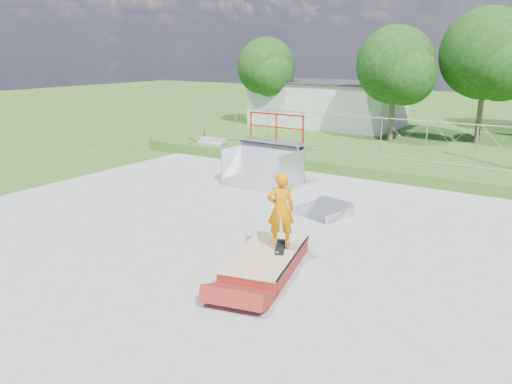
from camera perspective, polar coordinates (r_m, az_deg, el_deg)
ground at (r=14.39m, az=-0.36°, el=-5.09°), size 120.00×120.00×0.00m
concrete_pad at (r=14.38m, az=-0.36°, el=-5.01°), size 20.00×16.00×0.04m
grass_berm at (r=22.54m, az=13.05°, el=2.84°), size 24.00×3.00×0.50m
grind_box at (r=12.20m, az=1.18°, el=-7.94°), size 2.03×3.13×0.43m
quarter_pipe at (r=19.64m, az=0.57°, el=4.69°), size 2.78×2.38×2.72m
flat_bank_ramp at (r=16.19m, az=7.77°, el=-2.08°), size 1.65×1.71×0.41m
skateboard at (r=12.34m, az=2.79°, el=-6.37°), size 0.54×0.81×0.13m
skater at (r=12.03m, az=2.85°, el=-2.33°), size 0.80×0.73×1.83m
concrete_stairs at (r=25.93m, az=-5.51°, el=5.16°), size 1.50×1.60×0.80m
chain_link_fence at (r=23.26m, az=14.08°, el=6.05°), size 20.00×0.06×1.80m
utility_building_flat at (r=36.81m, az=8.21°, el=9.90°), size 10.00×6.00×3.00m
tree_left_near at (r=30.49m, az=15.96°, el=13.47°), size 4.76×4.48×6.65m
tree_center at (r=31.39m, az=25.31°, el=13.77°), size 5.44×5.12×7.60m
tree_left_far at (r=36.54m, az=1.37°, el=13.84°), size 4.42×4.16×6.18m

